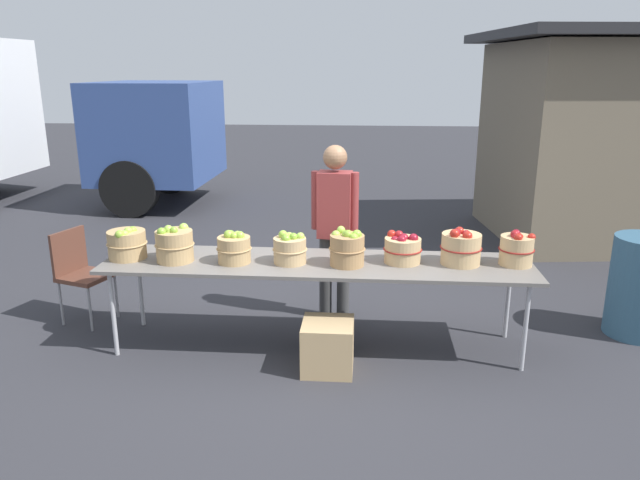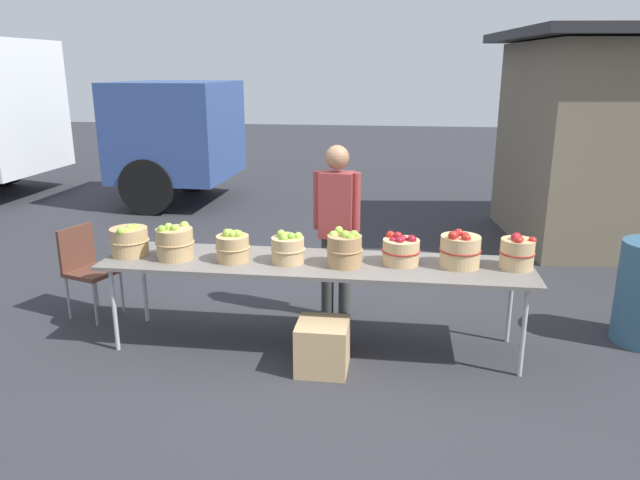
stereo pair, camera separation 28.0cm
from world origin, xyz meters
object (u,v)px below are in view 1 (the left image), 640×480
Objects in this scene: apple_basket_green_2 at (234,248)px; apple_basket_green_3 at (290,249)px; apple_basket_green_0 at (127,244)px; apple_basket_red_0 at (402,249)px; folding_chair at (80,268)px; produce_crate at (328,346)px; apple_basket_red_1 at (461,248)px; apple_basket_red_2 at (517,249)px; market_table at (317,266)px; vendor_adult at (335,219)px; apple_basket_green_4 at (347,248)px; apple_basket_green_1 at (174,245)px.

apple_basket_green_2 is 0.45m from apple_basket_green_3.
apple_basket_green_2 reaches higher than apple_basket_green_3.
apple_basket_green_0 is 1.05× the size of apple_basket_red_0.
apple_basket_red_0 is 0.37× the size of folding_chair.
apple_basket_green_0 is 0.84× the size of produce_crate.
produce_crate is (-1.04, -0.45, -0.69)m from apple_basket_red_1.
apple_basket_green_0 is 0.83m from folding_chair.
apple_basket_red_2 reaches higher than folding_chair.
apple_basket_green_3 is at bearing -169.90° from market_table.
vendor_adult is 1.27m from produce_crate.
produce_crate is (-0.13, -0.34, -0.69)m from apple_basket_green_4.
apple_basket_red_0 is at bearing 3.92° from market_table.
apple_basket_red_1 is 3.41m from folding_chair.
folding_chair is at bearing 168.48° from apple_basket_green_3.
apple_basket_green_4 reaches higher than apple_basket_red_2.
apple_basket_green_4 is 0.77× the size of produce_crate.
produce_crate is at bearing -156.66° from apple_basket_red_1.
market_table is 1.18m from apple_basket_green_1.
apple_basket_red_1 reaches higher than apple_basket_red_2.
apple_basket_red_1 is (1.37, 0.08, 0.02)m from apple_basket_green_3.
apple_basket_red_2 is (0.91, 0.01, 0.02)m from apple_basket_red_0.
apple_basket_red_0 is 0.80× the size of produce_crate.
apple_basket_green_2 is 1.37m from apple_basket_red_0.
apple_basket_red_2 is (3.18, 0.08, 0.01)m from apple_basket_green_0.
apple_basket_green_2 is 0.99× the size of apple_basket_red_2.
market_table is 0.71m from apple_basket_red_0.
apple_basket_green_1 is (-1.16, -0.07, 0.17)m from market_table.
apple_basket_red_2 is (1.35, 0.12, -0.01)m from apple_basket_green_4.
apple_basket_green_3 is 1.38m from apple_basket_red_1.
apple_basket_green_3 is 0.90× the size of apple_basket_red_0.
apple_basket_red_2 is (1.82, 0.09, 0.01)m from apple_basket_green_3.
apple_basket_green_4 is at bearing -173.46° from apple_basket_red_1.
apple_basket_green_4 is 0.97× the size of apple_basket_red_0.
apple_basket_red_0 is (0.91, 0.09, -0.01)m from apple_basket_green_3.
apple_basket_red_1 is at bearing 2.12° from market_table.
apple_basket_green_1 is 2.32m from apple_basket_red_1.
apple_basket_green_3 is 0.17× the size of vendor_adult.
market_table is at bearing -176.08° from apple_basket_red_0.
apple_basket_red_1 is at bearing 3.40° from apple_basket_green_3.
apple_basket_green_4 reaches higher than apple_basket_green_3.
apple_basket_green_2 is 0.33× the size of folding_chair.
produce_crate is at bearing -141.77° from apple_basket_red_0.
vendor_adult is at bearing 159.41° from apple_basket_red_2.
apple_basket_green_0 is 1.83m from apple_basket_green_4.
folding_chair is at bearing 174.49° from apple_basket_red_1.
apple_basket_green_0 reaches higher than apple_basket_green_3.
apple_basket_red_0 reaches higher than market_table.
vendor_adult is 2.38m from folding_chair.
apple_basket_green_1 reaches higher than produce_crate.
apple_basket_green_3 is 0.84m from produce_crate.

